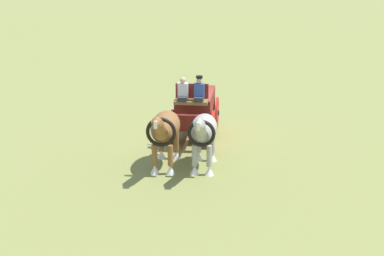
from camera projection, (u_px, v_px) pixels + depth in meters
ground_plane at (195, 135)px, 23.98m from camera, size 220.00×220.00×0.00m
show_wagon at (195, 107)px, 23.45m from camera, size 5.53×2.61×2.75m
draft_horse_near at (203, 131)px, 20.08m from camera, size 2.88×1.46×2.21m
draft_horse_off at (165, 129)px, 20.22m from camera, size 3.04×1.58×2.24m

